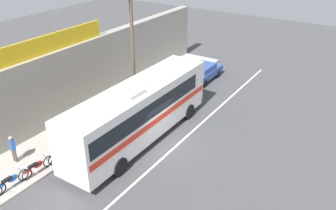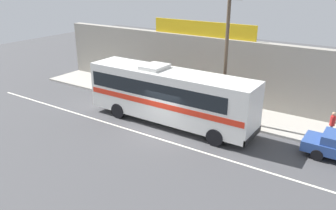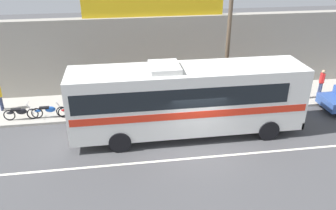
{
  "view_description": "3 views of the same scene",
  "coord_description": "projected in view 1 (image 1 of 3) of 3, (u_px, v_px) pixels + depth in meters",
  "views": [
    {
      "loc": [
        -15.08,
        -10.01,
        11.8
      ],
      "look_at": [
        2.28,
        1.1,
        1.33
      ],
      "focal_mm": 38.21,
      "sensor_mm": 36.0,
      "label": 1
    },
    {
      "loc": [
        10.9,
        -15.56,
        9.14
      ],
      "look_at": [
        -0.25,
        1.19,
        1.38
      ],
      "focal_mm": 36.16,
      "sensor_mm": 36.0,
      "label": 2
    },
    {
      "loc": [
        -3.47,
        -13.35,
        8.99
      ],
      "look_at": [
        -1.23,
        1.72,
        1.55
      ],
      "focal_mm": 36.35,
      "sensor_mm": 36.0,
      "label": 3
    }
  ],
  "objects": [
    {
      "name": "sidewalk_slab",
      "position": [
        98.0,
        120.0,
        23.95
      ],
      "size": [
        30.0,
        3.6,
        0.14
      ],
      "primitive_type": "cube",
      "color": "#A8A399",
      "rests_on": "ground_plane"
    },
    {
      "name": "pedestrian_far_right",
      "position": [
        174.0,
        67.0,
        29.94
      ],
      "size": [
        0.3,
        0.48,
        1.63
      ],
      "color": "navy",
      "rests_on": "sidewalk_slab"
    },
    {
      "name": "parked_car",
      "position": [
        203.0,
        72.0,
        29.87
      ],
      "size": [
        4.23,
        1.82,
        1.37
      ],
      "color": "#2D4C93",
      "rests_on": "ground_plane"
    },
    {
      "name": "storefront_facade",
      "position": [
        71.0,
        81.0,
        23.93
      ],
      "size": [
        30.0,
        0.7,
        4.8
      ],
      "primitive_type": "cube",
      "color": "gray",
      "rests_on": "ground_plane"
    },
    {
      "name": "motorcycle_blue",
      "position": [
        11.0,
        180.0,
        17.52
      ],
      "size": [
        1.94,
        0.56,
        0.94
      ],
      "color": "black",
      "rests_on": "sidewalk_slab"
    },
    {
      "name": "intercity_bus",
      "position": [
        139.0,
        110.0,
        20.95
      ],
      "size": [
        11.38,
        2.59,
        3.78
      ],
      "color": "silver",
      "rests_on": "ground_plane"
    },
    {
      "name": "ground_plane",
      "position": [
        163.0,
        144.0,
        21.48
      ],
      "size": [
        70.0,
        70.0,
        0.0
      ],
      "primitive_type": "plane",
      "color": "#444447"
    },
    {
      "name": "utility_pole",
      "position": [
        133.0,
        52.0,
        23.1
      ],
      "size": [
        1.6,
        0.22,
        8.28
      ],
      "color": "brown",
      "rests_on": "sidewalk_slab"
    },
    {
      "name": "road_center_stripe",
      "position": [
        174.0,
        148.0,
        21.1
      ],
      "size": [
        30.0,
        0.14,
        0.01
      ],
      "primitive_type": "cube",
      "color": "silver",
      "rests_on": "ground_plane"
    },
    {
      "name": "pedestrian_by_curb",
      "position": [
        13.0,
        147.0,
        19.24
      ],
      "size": [
        0.3,
        0.48,
        1.6
      ],
      "color": "brown",
      "rests_on": "sidewalk_slab"
    },
    {
      "name": "motorcycle_black",
      "position": [
        61.0,
        152.0,
        19.68
      ],
      "size": [
        1.9,
        0.56,
        0.94
      ],
      "color": "black",
      "rests_on": "sidewalk_slab"
    },
    {
      "name": "storefront_billboard",
      "position": [
        50.0,
        43.0,
        21.66
      ],
      "size": [
        8.52,
        0.12,
        1.1
      ],
      "primitive_type": "cube",
      "color": "gold",
      "rests_on": "storefront_facade"
    },
    {
      "name": "motorcycle_purple",
      "position": [
        37.0,
        166.0,
        18.54
      ],
      "size": [
        1.96,
        0.56,
        0.94
      ],
      "color": "black",
      "rests_on": "sidewalk_slab"
    }
  ]
}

